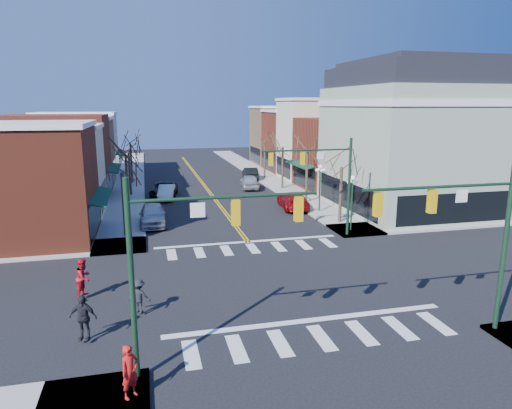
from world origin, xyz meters
TOP-DOWN VIEW (x-y plane):
  - ground at (0.00, 0.00)m, footprint 160.00×160.00m
  - sidewalk_left at (-8.75, 20.00)m, footprint 3.50×70.00m
  - sidewalk_right at (8.75, 20.00)m, footprint 3.50×70.00m
  - bldg_left_brick_a at (-15.50, 11.75)m, footprint 10.00×8.50m
  - bldg_left_stucco_a at (-15.50, 19.50)m, footprint 10.00×7.00m
  - bldg_left_brick_b at (-15.50, 27.50)m, footprint 10.00×9.00m
  - bldg_left_tan at (-15.50, 35.75)m, footprint 10.00×7.50m
  - bldg_left_stucco_b at (-15.50, 43.50)m, footprint 10.00×8.00m
  - bldg_right_brick_a at (15.50, 25.75)m, footprint 10.00×8.50m
  - bldg_right_stucco at (15.50, 33.50)m, footprint 10.00×7.00m
  - bldg_right_brick_b at (15.50, 41.00)m, footprint 10.00×8.00m
  - bldg_right_tan at (15.50, 49.00)m, footprint 10.00×8.00m
  - victorian_corner at (16.50, 14.50)m, footprint 12.25×14.25m
  - traffic_mast_near_left at (-5.55, -7.40)m, footprint 6.60×0.28m
  - traffic_mast_near_right at (5.55, -7.40)m, footprint 6.60×0.28m
  - traffic_mast_far_right at (5.55, 7.40)m, footprint 6.60×0.28m
  - lamppost_corner at (8.20, 8.50)m, footprint 0.36×0.36m
  - lamppost_midblock at (8.20, 15.00)m, footprint 0.36×0.36m
  - tree_left_a at (-8.40, 11.00)m, footprint 0.24×0.24m
  - tree_left_b at (-8.40, 19.00)m, footprint 0.24×0.24m
  - tree_left_c at (-8.40, 27.00)m, footprint 0.24×0.24m
  - tree_left_d at (-8.40, 35.00)m, footprint 0.24×0.24m
  - tree_right_a at (8.40, 11.00)m, footprint 0.24×0.24m
  - tree_right_b at (8.40, 19.00)m, footprint 0.24×0.24m
  - tree_right_c at (8.40, 27.00)m, footprint 0.24×0.24m
  - tree_right_d at (8.40, 35.00)m, footprint 0.24×0.24m
  - car_left_near at (-6.40, 14.08)m, footprint 2.11×5.09m
  - car_left_mid at (-4.80, 24.20)m, footprint 2.10×4.56m
  - car_left_far at (-5.00, 25.57)m, footprint 3.30×5.86m
  - car_right_near at (6.40, 17.03)m, footprint 2.80×5.72m
  - car_right_mid at (4.80, 28.19)m, footprint 2.56×5.09m
  - car_right_far at (6.40, 34.65)m, footprint 2.13×4.87m
  - pedestrian_red_a at (-7.58, -8.58)m, footprint 0.78×0.76m
  - pedestrian_red_b at (-10.00, 0.24)m, footprint 1.05×1.16m
  - pedestrian_dark_a at (-9.51, -4.26)m, footprint 1.20×0.78m
  - pedestrian_dark_b at (-7.34, -2.25)m, footprint 1.16×0.89m

SIDE VIEW (x-z plane):
  - ground at x=0.00m, z-range 0.00..0.00m
  - sidewalk_left at x=-8.75m, z-range 0.00..0.15m
  - sidewalk_right at x=8.75m, z-range 0.00..0.15m
  - car_left_mid at x=-4.80m, z-range 0.00..1.45m
  - car_left_far at x=-5.00m, z-range 0.00..1.54m
  - car_right_far at x=6.40m, z-range 0.00..1.56m
  - car_right_near at x=6.40m, z-range 0.00..1.60m
  - car_right_mid at x=4.80m, z-range 0.00..1.66m
  - car_left_near at x=-6.40m, z-range 0.00..1.72m
  - pedestrian_dark_b at x=-7.34m, z-range 0.15..1.73m
  - pedestrian_red_a at x=-7.58m, z-range 0.15..1.96m
  - pedestrian_dark_a at x=-9.51m, z-range 0.15..2.06m
  - pedestrian_red_b at x=-10.00m, z-range 0.15..2.10m
  - tree_left_c at x=-8.40m, z-range 0.00..4.55m
  - tree_right_a at x=8.40m, z-range 0.00..4.62m
  - tree_left_a at x=-8.40m, z-range 0.00..4.76m
  - tree_right_c at x=8.40m, z-range 0.00..4.83m
  - tree_left_d at x=-8.40m, z-range 0.00..4.90m
  - tree_right_d at x=8.40m, z-range 0.00..4.97m
  - tree_left_b at x=-8.40m, z-range 0.00..5.04m
  - tree_right_b at x=8.40m, z-range 0.00..5.18m
  - lamppost_corner at x=8.20m, z-range 0.80..5.13m
  - lamppost_midblock at x=8.20m, z-range 0.80..5.13m
  - bldg_left_stucco_a at x=-15.50m, z-range 0.00..7.50m
  - bldg_left_tan at x=-15.50m, z-range 0.00..7.80m
  - bldg_left_brick_a at x=-15.50m, z-range 0.00..8.00m
  - bldg_right_brick_a at x=15.50m, z-range 0.00..8.00m
  - bldg_left_stucco_b at x=-15.50m, z-range 0.00..8.20m
  - bldg_left_brick_b at x=-15.50m, z-range 0.00..8.50m
  - bldg_right_brick_b at x=15.50m, z-range 0.00..8.50m
  - bldg_right_tan at x=15.50m, z-range 0.00..9.00m
  - traffic_mast_near_left at x=-5.55m, z-range 1.11..8.31m
  - traffic_mast_near_right at x=5.55m, z-range 1.11..8.31m
  - traffic_mast_far_right at x=5.55m, z-range 1.11..8.31m
  - bldg_right_stucco at x=15.50m, z-range 0.00..10.00m
  - victorian_corner at x=16.50m, z-range 0.01..13.31m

